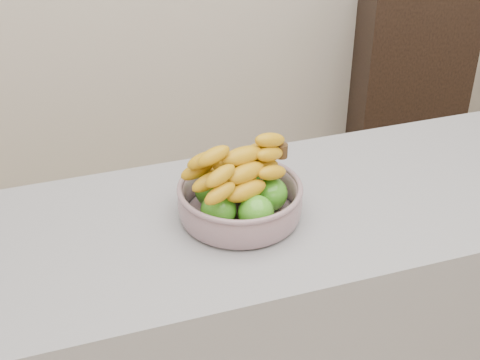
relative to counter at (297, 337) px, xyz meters
name	(u,v)px	position (x,y,z in m)	size (l,w,h in m)	color
counter	(297,337)	(0.00, 0.00, 0.00)	(2.00, 0.60, 0.90)	gray
cabinet	(408,74)	(1.24, 1.51, 0.02)	(0.52, 0.41, 0.93)	black
fruit_bowl	(240,196)	(-0.17, 0.00, 0.51)	(0.29, 0.29, 0.18)	#93A1B0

